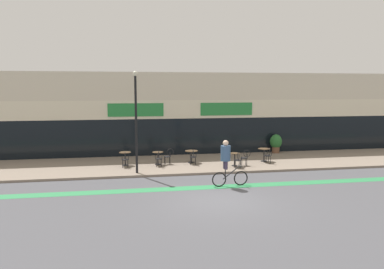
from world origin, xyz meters
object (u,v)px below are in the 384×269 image
bistro_table_0 (125,156)px  bistro_table_2 (191,154)px  cafe_chair_3_near (238,159)px  cafe_chair_0_near (125,158)px  bistro_table_1 (158,156)px  cafe_chair_2_near (193,156)px  cafe_chair_1_side (169,155)px  cafe_chair_1_near (159,158)px  cafe_chair_3_side (245,157)px  cafe_chair_4_near (268,155)px  planter_pot (276,143)px  bistro_table_3 (235,157)px  lamp_post (136,115)px  cyclist_0 (227,159)px  bistro_table_4 (264,152)px

bistro_table_0 → bistro_table_2: (3.86, 0.10, -0.03)m
bistro_table_0 → cafe_chair_3_near: 6.39m
cafe_chair_0_near → bistro_table_1: bearing=-76.3°
cafe_chair_2_near → cafe_chair_1_side: bearing=79.4°
cafe_chair_1_near → cafe_chair_1_side: size_ratio=1.00×
cafe_chair_1_side → cafe_chair_3_side: bearing=164.0°
bistro_table_2 → cafe_chair_3_side: (2.87, -1.37, 0.00)m
cafe_chair_2_near → cafe_chair_4_near: same height
cafe_chair_1_side → planter_pot: planter_pot is taller
cafe_chair_4_near → cafe_chair_3_side: bearing=101.7°
cafe_chair_3_near → cafe_chair_4_near: same height
bistro_table_0 → cafe_chair_3_side: cafe_chair_3_side is taller
bistro_table_1 → cafe_chair_3_side: cafe_chair_3_side is taller
bistro_table_0 → cafe_chair_4_near: (8.25, -0.88, -0.02)m
bistro_table_2 → bistro_table_3: bearing=-31.2°
cafe_chair_3_near → cafe_chair_0_near: bearing=82.0°
cafe_chair_0_near → cafe_chair_2_near: 3.85m
bistro_table_0 → lamp_post: lamp_post is taller
planter_pot → cyclist_0: (-5.51, -7.46, 0.45)m
cafe_chair_1_side → lamp_post: lamp_post is taller
bistro_table_4 → cyclist_0: (-3.65, -4.78, 0.59)m
cafe_chair_3_near → cafe_chair_2_near: bearing=62.5°
cafe_chair_1_side → lamp_post: (-1.88, -1.97, 2.51)m
cafe_chair_4_near → planter_pot: size_ratio=0.71×
bistro_table_4 → cafe_chair_1_side: cafe_chair_1_side is taller
planter_pot → bistro_table_3: bearing=-137.4°
planter_pot → cafe_chair_3_near: bearing=-132.9°
bistro_table_1 → cafe_chair_3_near: (4.24, -1.80, 0.00)m
cafe_chair_1_side → cyclist_0: cyclist_0 is taller
bistro_table_4 → cyclist_0: size_ratio=0.36×
bistro_table_1 → planter_pot: 8.62m
cafe_chair_1_near → cafe_chair_3_side: bearing=-95.6°
cafe_chair_0_near → cafe_chair_3_side: bearing=-98.0°
bistro_table_0 → cafe_chair_3_side: size_ratio=0.85×
bistro_table_0 → bistro_table_3: size_ratio=1.03×
bistro_table_1 → cafe_chair_2_near: bearing=-12.4°
bistro_table_3 → cafe_chair_0_near: cafe_chair_0_near is taller
cyclist_0 → cafe_chair_0_near: bearing=132.3°
cafe_chair_4_near → planter_pot: planter_pot is taller
cafe_chair_4_near → lamp_post: bearing=96.0°
bistro_table_2 → bistro_table_3: (2.25, -1.36, 0.00)m
bistro_table_0 → cafe_chair_3_side: 6.85m
bistro_table_0 → bistro_table_3: (6.11, -1.26, -0.02)m
bistro_table_1 → cyclist_0: cyclist_0 is taller
bistro_table_0 → cafe_chair_4_near: size_ratio=0.85×
cafe_chair_4_near → planter_pot: bearing=-32.0°
cafe_chair_3_side → planter_pot: planter_pot is taller
cafe_chair_3_near → cyclist_0: (-1.50, -3.15, 0.63)m
bistro_table_3 → cafe_chair_0_near: bearing=174.1°
bistro_table_1 → cafe_chair_2_near: (1.99, -0.44, 0.00)m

